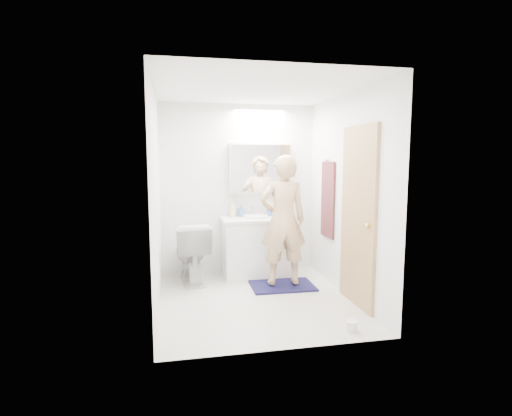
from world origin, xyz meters
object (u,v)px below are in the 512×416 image
object	(u,v)px
soap_bottle_a	(233,209)
person	(283,220)
vanity_cabinet	(256,248)
toilet_paper_roll	(352,326)
toilet	(191,252)
soap_bottle_b	(241,210)
medicine_cabinet	(260,168)
toothbrush_cup	(270,213)

from	to	relation	value
soap_bottle_a	person	bearing A→B (deg)	-52.82
vanity_cabinet	toilet_paper_roll	world-z (taller)	vanity_cabinet
vanity_cabinet	toilet	xyz separation A→B (m)	(-0.90, -0.11, 0.02)
person	soap_bottle_b	bearing A→B (deg)	-59.82
medicine_cabinet	toilet	xyz separation A→B (m)	(-1.01, -0.33, -1.09)
toothbrush_cup	medicine_cabinet	bearing A→B (deg)	159.11
medicine_cabinet	toothbrush_cup	xyz separation A→B (m)	(0.13, -0.05, -0.63)
vanity_cabinet	toothbrush_cup	world-z (taller)	toothbrush_cup
toilet	toothbrush_cup	distance (m)	1.26
toilet_paper_roll	soap_bottle_b	bearing A→B (deg)	108.18
vanity_cabinet	soap_bottle_b	distance (m)	0.57
soap_bottle_a	soap_bottle_b	world-z (taller)	soap_bottle_a
soap_bottle_a	toilet_paper_roll	size ratio (longest dim) A/B	2.16
toilet_paper_roll	soap_bottle_a	bearing A→B (deg)	111.45
soap_bottle_b	toothbrush_cup	bearing A→B (deg)	-2.77
soap_bottle_b	toilet	bearing A→B (deg)	-157.89
vanity_cabinet	soap_bottle_b	bearing A→B (deg)	134.61
medicine_cabinet	toothbrush_cup	distance (m)	0.65
toothbrush_cup	toilet_paper_roll	world-z (taller)	toothbrush_cup
toilet	toothbrush_cup	size ratio (longest dim) A/B	8.31
person	soap_bottle_a	size ratio (longest dim) A/B	6.87
medicine_cabinet	toilet_paper_roll	bearing A→B (deg)	-78.98
toothbrush_cup	soap_bottle_b	bearing A→B (deg)	177.23
soap_bottle_b	toothbrush_cup	world-z (taller)	soap_bottle_b
soap_bottle_a	soap_bottle_b	xyz separation A→B (m)	(0.13, 0.03, -0.03)
vanity_cabinet	toothbrush_cup	size ratio (longest dim) A/B	9.23
vanity_cabinet	toilet_paper_roll	xyz separation A→B (m)	(0.53, -1.98, -0.34)
medicine_cabinet	toilet_paper_roll	distance (m)	2.66
vanity_cabinet	person	bearing A→B (deg)	-67.36
soap_bottle_b	soap_bottle_a	bearing A→B (deg)	-166.76
vanity_cabinet	medicine_cabinet	world-z (taller)	medicine_cabinet
toilet	soap_bottle_a	world-z (taller)	soap_bottle_a
soap_bottle_b	toothbrush_cup	xyz separation A→B (m)	(0.41, -0.02, -0.04)
toilet	soap_bottle_a	distance (m)	0.84
vanity_cabinet	soap_bottle_a	distance (m)	0.65
medicine_cabinet	person	distance (m)	1.01
vanity_cabinet	toilet	bearing A→B (deg)	-172.75
medicine_cabinet	vanity_cabinet	bearing A→B (deg)	-116.58
soap_bottle_b	toilet_paper_roll	world-z (taller)	soap_bottle_b
toilet	toothbrush_cup	xyz separation A→B (m)	(1.14, 0.28, 0.46)
person	toilet	bearing A→B (deg)	-20.26
soap_bottle_b	toilet_paper_roll	size ratio (longest dim) A/B	1.55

